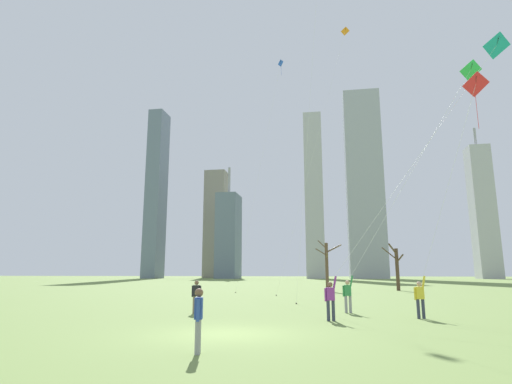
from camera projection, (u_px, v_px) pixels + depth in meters
ground_plane at (226, 334)px, 13.88m from camera, size 400.00×400.00×0.00m
kite_flyer_midfield_right_teal at (382, 220)px, 19.20m from camera, size 10.93×5.62×15.54m
kite_flyer_far_back_green at (376, 243)px, 22.05m from camera, size 9.11×3.77×14.97m
kite_flyer_midfield_left_red at (432, 253)px, 18.94m from camera, size 4.43×0.97×11.86m
bystander_watching_nearby at (196, 295)px, 20.86m from camera, size 0.51×0.23×1.62m
bystander_far_off_by_trees at (198, 317)px, 10.65m from camera, size 0.27×0.50×1.62m
distant_kite_high_overhead_orange at (338, 60)px, 42.71m from camera, size 7.67×3.55×27.45m
distant_kite_drifting_left_blue at (274, 99)px, 43.20m from camera, size 5.43×2.35×23.97m
bare_tree_right_of_center at (397, 267)px, 46.88m from camera, size 2.35×1.47×5.22m
bare_tree_far_right_edge at (327, 264)px, 45.89m from camera, size 2.89×2.27×5.59m
skyline_squat_block at (364, 183)px, 138.32m from camera, size 11.85×9.58×62.66m
skyline_wide_slab at (156, 193)px, 143.89m from camera, size 5.03×8.33×58.31m
skyline_short_annex at (314, 194)px, 138.17m from camera, size 5.97×6.25×55.41m
skyline_mid_tower_left at (483, 211)px, 133.32m from camera, size 6.44×6.84×49.40m
skyline_slender_spire at (229, 236)px, 137.03m from camera, size 6.75×10.80×37.16m
skyline_tall_tower at (216, 224)px, 155.15m from camera, size 7.72×8.33×39.71m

